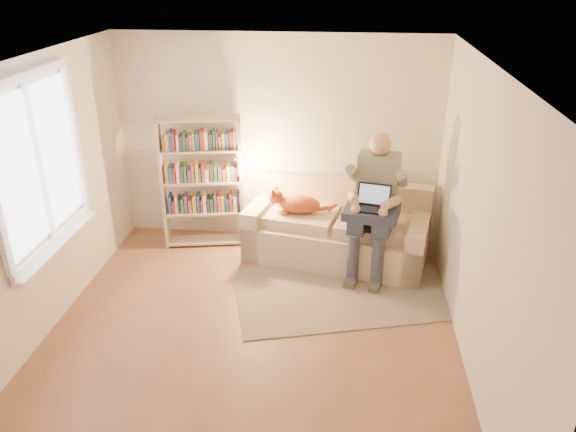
# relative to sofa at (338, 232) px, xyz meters

# --- Properties ---
(floor) EXTENTS (4.50, 4.50, 0.00)m
(floor) POSITION_rel_sofa_xyz_m (-0.79, -1.74, -0.33)
(floor) COLOR brown
(floor) RESTS_ON ground
(ceiling) EXTENTS (4.00, 4.50, 0.02)m
(ceiling) POSITION_rel_sofa_xyz_m (-0.79, -1.74, 2.27)
(ceiling) COLOR white
(ceiling) RESTS_ON wall_back
(wall_left) EXTENTS (0.02, 4.50, 2.60)m
(wall_left) POSITION_rel_sofa_xyz_m (-2.79, -1.74, 0.97)
(wall_left) COLOR silver
(wall_left) RESTS_ON floor
(wall_right) EXTENTS (0.02, 4.50, 2.60)m
(wall_right) POSITION_rel_sofa_xyz_m (1.21, -1.74, 0.97)
(wall_right) COLOR silver
(wall_right) RESTS_ON floor
(wall_back) EXTENTS (4.00, 0.02, 2.60)m
(wall_back) POSITION_rel_sofa_xyz_m (-0.79, 0.51, 0.97)
(wall_back) COLOR silver
(wall_back) RESTS_ON floor
(wall_front) EXTENTS (4.00, 0.02, 2.60)m
(wall_front) POSITION_rel_sofa_xyz_m (-0.79, -3.99, 0.97)
(wall_front) COLOR silver
(wall_front) RESTS_ON floor
(window) EXTENTS (0.12, 1.52, 1.69)m
(window) POSITION_rel_sofa_xyz_m (-2.73, -1.54, 1.04)
(window) COLOR white
(window) RESTS_ON wall_left
(sofa) EXTENTS (2.29, 1.38, 0.91)m
(sofa) POSITION_rel_sofa_xyz_m (0.00, 0.00, 0.00)
(sofa) COLOR #CFB592
(sofa) RESTS_ON floor
(person) EXTENTS (0.59, 0.81, 1.63)m
(person) POSITION_rel_sofa_xyz_m (0.41, -0.25, 0.57)
(person) COLOR gray
(person) RESTS_ON sofa
(cat) EXTENTS (0.76, 0.36, 0.27)m
(cat) POSITION_rel_sofa_xyz_m (-0.54, -0.03, 0.37)
(cat) COLOR #DE5E2B
(cat) RESTS_ON sofa
(blanket) EXTENTS (0.68, 0.59, 0.10)m
(blanket) POSITION_rel_sofa_xyz_m (0.44, -0.43, 0.47)
(blanket) COLOR #262B43
(blanket) RESTS_ON person
(laptop) EXTENTS (0.42, 0.40, 0.29)m
(laptop) POSITION_rel_sofa_xyz_m (0.44, -0.42, 0.58)
(laptop) COLOR black
(laptop) RESTS_ON blanket
(bookshelf) EXTENTS (1.14, 0.43, 1.68)m
(bookshelf) POSITION_rel_sofa_xyz_m (-1.69, 0.16, 0.60)
(bookshelf) COLOR #BDA98F
(bookshelf) RESTS_ON floor
(rug) EXTENTS (2.64, 1.96, 0.01)m
(rug) POSITION_rel_sofa_xyz_m (0.10, -0.85, -0.32)
(rug) COLOR gray
(rug) RESTS_ON floor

